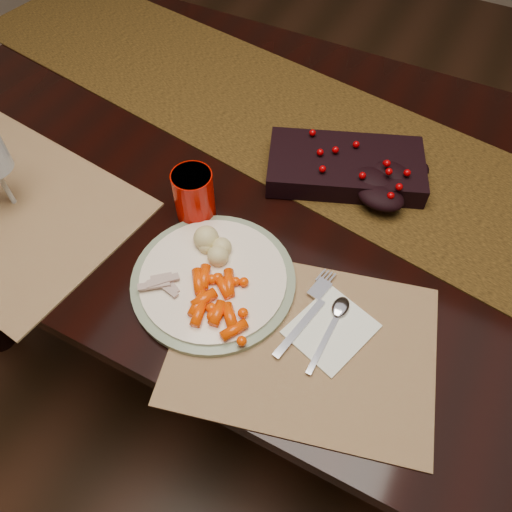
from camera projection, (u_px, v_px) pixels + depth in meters
The scene contains 14 objects.
floor at pixel (282, 340), 1.64m from camera, with size 5.00×5.00×0.00m, color black.
dining_table at pixel (288, 278), 1.34m from camera, with size 1.80×1.00×0.75m, color black.
table_runner at pixel (305, 129), 1.12m from camera, with size 1.89×0.39×0.00m, color #372108.
centerpiece at pixel (346, 164), 1.01m from camera, with size 0.31×0.16×0.06m, color black, non-canonical shape.
placemat_main at pixel (304, 344), 0.81m from camera, with size 0.42×0.31×0.00m, color brown.
placemat_second at pixel (7, 208), 0.98m from camera, with size 0.50×0.37×0.00m, color brown.
dinner_plate at pixel (213, 279), 0.87m from camera, with size 0.29×0.29×0.02m, color #FFEACE.
baby_carrots at pixel (220, 298), 0.83m from camera, with size 0.12×0.10×0.02m, color #F73F00, non-canonical shape.
mashed_potatoes at pixel (213, 246), 0.88m from camera, with size 0.08×0.07×0.04m, color #D6C676, non-canonical shape.
turkey_shreds at pixel (165, 284), 0.85m from camera, with size 0.07×0.06×0.01m, color #C6ADA1, non-canonical shape.
napkin at pixel (331, 329), 0.82m from camera, with size 0.11×0.13×0.00m, color white.
fork at pixel (305, 317), 0.83m from camera, with size 0.03×0.17×0.00m, color white, non-canonical shape.
spoon at pixel (329, 332), 0.81m from camera, with size 0.03×0.14×0.00m, color silver, non-canonical shape.
red_cup at pixel (194, 195), 0.93m from camera, with size 0.08×0.08×0.10m, color #B40A00.
Camera 1 is at (0.26, -0.69, 1.50)m, focal length 35.00 mm.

